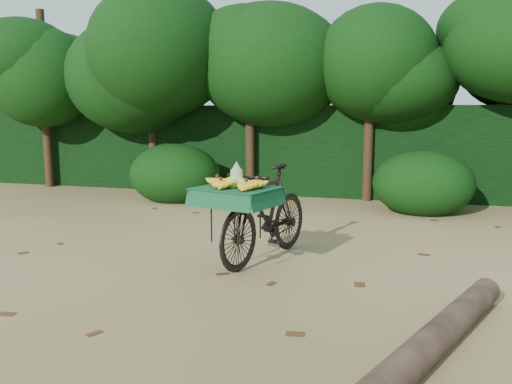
% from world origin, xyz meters
% --- Properties ---
extents(ground, '(80.00, 80.00, 0.00)m').
position_xyz_m(ground, '(0.00, 0.00, 0.00)').
color(ground, tan).
rests_on(ground, ground).
extents(vendor_bicycle, '(1.13, 1.95, 1.11)m').
position_xyz_m(vendor_bicycle, '(-0.27, 0.83, 0.56)').
color(vendor_bicycle, black).
rests_on(vendor_bicycle, ground).
extents(fallen_log, '(1.38, 3.05, 0.23)m').
position_xyz_m(fallen_log, '(1.45, -1.42, 0.11)').
color(fallen_log, brown).
rests_on(fallen_log, ground).
extents(hedge_backdrop, '(26.00, 1.80, 1.80)m').
position_xyz_m(hedge_backdrop, '(0.00, 6.30, 0.90)').
color(hedge_backdrop, black).
rests_on(hedge_backdrop, ground).
extents(tree_row, '(14.50, 2.00, 4.00)m').
position_xyz_m(tree_row, '(-0.65, 5.50, 2.00)').
color(tree_row, black).
rests_on(tree_row, ground).
extents(bush_clumps, '(8.80, 1.70, 0.90)m').
position_xyz_m(bush_clumps, '(0.50, 4.30, 0.45)').
color(bush_clumps, black).
rests_on(bush_clumps, ground).
extents(leaf_litter, '(7.00, 7.30, 0.01)m').
position_xyz_m(leaf_litter, '(0.00, 0.65, 0.01)').
color(leaf_litter, '#522B16').
rests_on(leaf_litter, ground).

